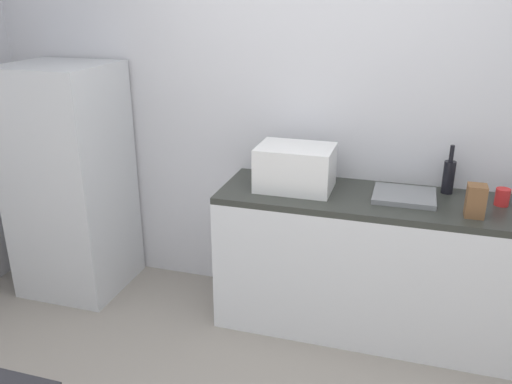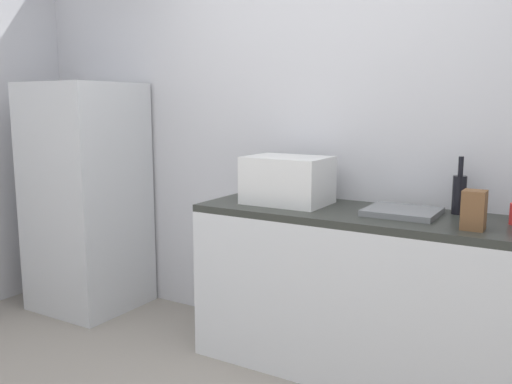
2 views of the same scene
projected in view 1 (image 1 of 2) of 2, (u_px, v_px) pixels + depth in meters
wall_back at (332, 115)px, 3.40m from camera, size 5.00×0.10×2.60m
kitchen_counter at (363, 263)px, 3.30m from camera, size 1.80×0.60×0.90m
refrigerator at (71, 181)px, 3.69m from camera, size 0.68×0.66×1.61m
microwave at (295, 167)px, 3.23m from camera, size 0.46×0.34×0.27m
sink_basin at (404, 196)px, 3.11m from camera, size 0.36×0.32×0.03m
wine_bottle at (449, 176)px, 3.16m from camera, size 0.07×0.07×0.30m
coffee_mug at (502, 197)px, 3.00m from camera, size 0.08×0.08×0.10m
knife_block at (476, 201)px, 2.83m from camera, size 0.10×0.10×0.18m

